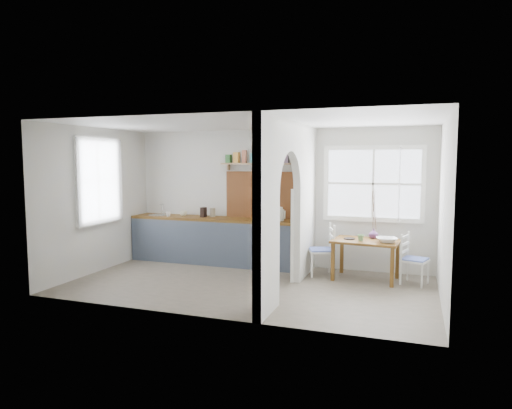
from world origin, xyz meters
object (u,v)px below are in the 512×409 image
(chair_right, at_px, (415,259))
(kettle, at_px, (280,214))
(dining_table, at_px, (365,260))
(vase, at_px, (373,233))
(chair_left, at_px, (321,250))

(chair_right, height_order, kettle, kettle)
(dining_table, distance_m, vase, 0.49)
(chair_right, xyz_separation_m, kettle, (-2.38, 0.32, 0.61))
(dining_table, bearing_deg, chair_left, -178.68)
(dining_table, bearing_deg, chair_right, 3.20)
(dining_table, bearing_deg, kettle, 175.48)
(chair_left, distance_m, kettle, 1.03)
(dining_table, xyz_separation_m, vase, (0.10, 0.22, 0.42))
(dining_table, height_order, chair_left, chair_left)
(chair_right, bearing_deg, chair_left, 103.95)
(dining_table, height_order, chair_right, chair_right)
(chair_left, bearing_deg, vase, 79.38)
(chair_right, height_order, vase, vase)
(vase, bearing_deg, kettle, 177.76)
(dining_table, relative_size, chair_left, 1.19)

